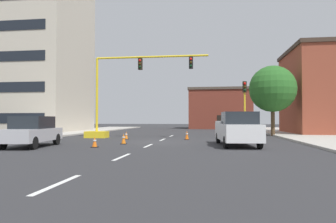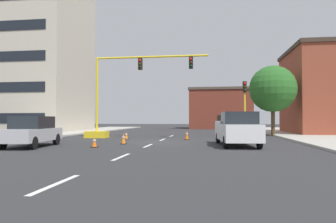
# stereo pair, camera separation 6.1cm
# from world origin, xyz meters

# --- Properties ---
(ground_plane) EXTENTS (160.00, 160.00, 0.00)m
(ground_plane) POSITION_xyz_m (0.00, 0.00, 0.00)
(ground_plane) COLOR #2D2D30
(sidewalk_left) EXTENTS (6.00, 56.00, 0.14)m
(sidewalk_left) POSITION_xyz_m (-12.40, 8.00, 0.07)
(sidewalk_left) COLOR #B2ADA3
(sidewalk_left) RESTS_ON ground_plane
(sidewalk_right) EXTENTS (6.00, 56.00, 0.14)m
(sidewalk_right) POSITION_xyz_m (12.40, 8.00, 0.07)
(sidewalk_right) COLOR #B2ADA3
(sidewalk_right) RESTS_ON ground_plane
(lane_stripe_seg_0) EXTENTS (0.16, 2.40, 0.01)m
(lane_stripe_seg_0) POSITION_xyz_m (0.00, -14.00, 0.00)
(lane_stripe_seg_0) COLOR silver
(lane_stripe_seg_0) RESTS_ON ground_plane
(lane_stripe_seg_1) EXTENTS (0.16, 2.40, 0.01)m
(lane_stripe_seg_1) POSITION_xyz_m (0.00, -8.50, 0.00)
(lane_stripe_seg_1) COLOR silver
(lane_stripe_seg_1) RESTS_ON ground_plane
(lane_stripe_seg_2) EXTENTS (0.16, 2.40, 0.01)m
(lane_stripe_seg_2) POSITION_xyz_m (0.00, -3.00, 0.00)
(lane_stripe_seg_2) COLOR silver
(lane_stripe_seg_2) RESTS_ON ground_plane
(lane_stripe_seg_3) EXTENTS (0.16, 2.40, 0.01)m
(lane_stripe_seg_3) POSITION_xyz_m (0.00, 2.50, 0.00)
(lane_stripe_seg_3) COLOR silver
(lane_stripe_seg_3) RESTS_ON ground_plane
(lane_stripe_seg_4) EXTENTS (0.16, 2.40, 0.01)m
(lane_stripe_seg_4) POSITION_xyz_m (0.00, 8.00, 0.00)
(lane_stripe_seg_4) COLOR silver
(lane_stripe_seg_4) RESTS_ON ground_plane
(building_tall_left) EXTENTS (14.12, 11.45, 23.78)m
(building_tall_left) POSITION_xyz_m (-19.38, 15.22, 11.90)
(building_tall_left) COLOR beige
(building_tall_left) RESTS_ON ground_plane
(building_brick_center) EXTENTS (10.33, 8.96, 6.66)m
(building_brick_center) POSITION_xyz_m (5.21, 32.43, 3.34)
(building_brick_center) COLOR brown
(building_brick_center) RESTS_ON ground_plane
(traffic_signal_gantry) EXTENTS (10.30, 1.20, 6.83)m
(traffic_signal_gantry) POSITION_xyz_m (-4.51, 4.15, 2.32)
(traffic_signal_gantry) COLOR yellow
(traffic_signal_gantry) RESTS_ON ground_plane
(traffic_light_pole_right) EXTENTS (0.32, 0.47, 4.80)m
(traffic_light_pole_right) POSITION_xyz_m (6.55, 5.97, 3.53)
(traffic_light_pole_right) COLOR yellow
(traffic_light_pole_right) RESTS_ON ground_plane
(tree_right_mid) EXTENTS (4.35, 4.35, 6.60)m
(tree_right_mid) POSITION_xyz_m (9.44, 9.08, 4.41)
(tree_right_mid) COLOR #4C3823
(tree_right_mid) RESTS_ON ground_plane
(pickup_truck_white) EXTENTS (2.48, 5.56, 1.99)m
(pickup_truck_white) POSITION_xyz_m (5.22, -2.28, 0.97)
(pickup_truck_white) COLOR white
(pickup_truck_white) RESTS_ON ground_plane
(sedan_silver_near_left) EXTENTS (2.32, 4.67, 1.74)m
(sedan_silver_near_left) POSITION_xyz_m (-6.40, -4.64, 0.89)
(sedan_silver_near_left) COLOR #B7B7BC
(sedan_silver_near_left) RESTS_ON ground_plane
(traffic_cone_roadside_a) EXTENTS (0.36, 0.36, 0.72)m
(traffic_cone_roadside_a) POSITION_xyz_m (1.86, 2.71, 0.35)
(traffic_cone_roadside_a) COLOR black
(traffic_cone_roadside_a) RESTS_ON ground_plane
(traffic_cone_roadside_b) EXTENTS (0.36, 0.36, 0.68)m
(traffic_cone_roadside_b) POSITION_xyz_m (-1.78, -2.02, 0.33)
(traffic_cone_roadside_b) COLOR black
(traffic_cone_roadside_b) RESTS_ON ground_plane
(traffic_cone_roadside_c) EXTENTS (0.36, 0.36, 0.60)m
(traffic_cone_roadside_c) POSITION_xyz_m (-2.90, 2.63, 0.30)
(traffic_cone_roadside_c) COLOR black
(traffic_cone_roadside_c) RESTS_ON ground_plane
(traffic_cone_roadside_d) EXTENTS (0.36, 0.36, 0.61)m
(traffic_cone_roadside_d) POSITION_xyz_m (-2.74, -4.49, 0.30)
(traffic_cone_roadside_d) COLOR black
(traffic_cone_roadside_d) RESTS_ON ground_plane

